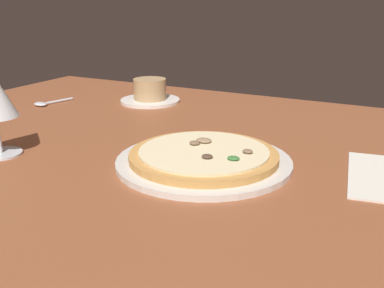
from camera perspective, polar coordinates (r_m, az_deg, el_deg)
The scene contains 4 objects.
dining_table at distance 82.01cm, azimuth -1.39°, elevation -2.87°, with size 150.00×110.00×4.00cm, color brown.
pizza_main at distance 77.03cm, azimuth 1.48°, elevation -1.78°, with size 29.68×29.68×3.32cm.
ramekin_on_saucer at distance 122.21cm, azimuth -5.26°, elevation 6.36°, with size 15.70×15.70×6.24cm.
spoon at distance 124.91cm, azimuth -17.82°, elevation 4.86°, with size 5.02×11.25×1.00cm.
Camera 1 is at (36.92, -66.98, 31.58)cm, focal length 42.78 mm.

